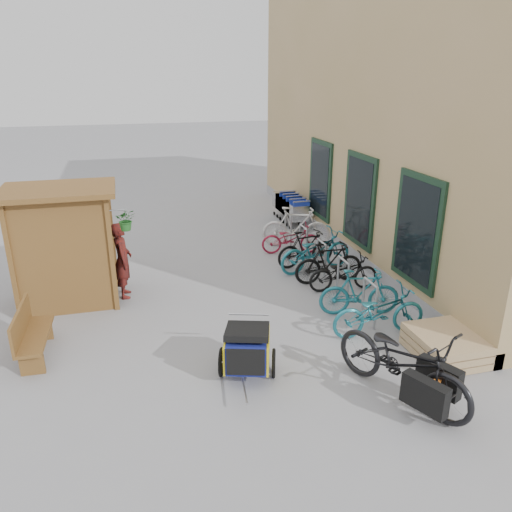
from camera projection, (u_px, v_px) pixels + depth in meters
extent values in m
plane|color=gray|center=(251.00, 339.00, 8.94)|extent=(80.00, 80.00, 0.00)
cube|color=tan|center=(443.00, 111.00, 13.36)|extent=(6.00, 13.00, 7.00)
cube|color=gray|center=(335.00, 238.00, 13.83)|extent=(0.18, 13.00, 0.30)
cube|color=black|center=(417.00, 231.00, 9.67)|extent=(0.06, 1.50, 2.20)
cube|color=black|center=(416.00, 231.00, 9.67)|extent=(0.02, 1.25, 1.95)
cube|color=black|center=(359.00, 200.00, 11.94)|extent=(0.06, 1.50, 2.20)
cube|color=black|center=(358.00, 200.00, 11.93)|extent=(0.02, 1.25, 1.95)
cube|color=black|center=(320.00, 180.00, 14.20)|extent=(0.06, 1.50, 2.20)
cube|color=black|center=(319.00, 180.00, 14.19)|extent=(0.02, 1.25, 1.95)
cube|color=brown|center=(11.00, 264.00, 9.22)|extent=(0.09, 0.09, 2.30)
cube|color=brown|center=(112.00, 256.00, 9.65)|extent=(0.09, 0.09, 2.30)
cube|color=brown|center=(23.00, 243.00, 10.39)|extent=(0.09, 0.09, 2.30)
cube|color=brown|center=(112.00, 236.00, 10.83)|extent=(0.09, 0.09, 2.30)
cube|color=brown|center=(19.00, 253.00, 9.81)|extent=(0.05, 1.30, 2.30)
cube|color=brown|center=(63.00, 259.00, 9.46)|extent=(1.80, 0.05, 2.30)
cube|color=brown|center=(68.00, 239.00, 10.58)|extent=(1.80, 0.05, 2.30)
cube|color=brown|center=(57.00, 190.00, 9.60)|extent=(2.15, 1.65, 0.10)
cube|color=brown|center=(57.00, 261.00, 10.06)|extent=(1.30, 1.15, 0.04)
cube|color=brown|center=(53.00, 233.00, 9.85)|extent=(1.30, 1.15, 0.04)
cylinder|color=#A5A8AD|center=(117.00, 210.00, 9.38)|extent=(0.36, 0.02, 0.02)
imported|color=#205C20|center=(126.00, 220.00, 9.49)|extent=(0.38, 0.33, 0.42)
cylinder|color=#A5A8AD|center=(376.00, 309.00, 9.12)|extent=(0.05, 0.05, 0.84)
cylinder|color=#A5A8AD|center=(363.00, 298.00, 9.58)|extent=(0.05, 0.05, 0.84)
cylinder|color=#A5A8AD|center=(371.00, 283.00, 9.20)|extent=(0.05, 0.50, 0.05)
cylinder|color=#A5A8AD|center=(348.00, 284.00, 10.21)|extent=(0.05, 0.05, 0.84)
cylinder|color=#A5A8AD|center=(338.00, 275.00, 10.66)|extent=(0.05, 0.05, 0.84)
cylinder|color=#A5A8AD|center=(344.00, 260.00, 10.29)|extent=(0.05, 0.50, 0.05)
cylinder|color=#A5A8AD|center=(325.00, 263.00, 11.29)|extent=(0.05, 0.05, 0.84)
cylinder|color=#A5A8AD|center=(317.00, 256.00, 11.75)|extent=(0.05, 0.05, 0.84)
cylinder|color=#A5A8AD|center=(322.00, 242.00, 11.37)|extent=(0.05, 0.50, 0.05)
cylinder|color=#A5A8AD|center=(307.00, 246.00, 12.38)|extent=(0.05, 0.05, 0.84)
cylinder|color=#A5A8AD|center=(300.00, 240.00, 12.83)|extent=(0.05, 0.05, 0.84)
cylinder|color=#A5A8AD|center=(304.00, 227.00, 12.46)|extent=(0.05, 0.50, 0.05)
cylinder|color=#A5A8AD|center=(291.00, 232.00, 13.47)|extent=(0.05, 0.05, 0.84)
cylinder|color=#A5A8AD|center=(285.00, 227.00, 13.92)|extent=(0.05, 0.05, 0.84)
cylinder|color=#A5A8AD|center=(289.00, 215.00, 13.55)|extent=(0.05, 0.50, 0.05)
cube|color=tan|center=(444.00, 353.00, 8.37)|extent=(1.00, 1.20, 0.12)
cube|color=tan|center=(445.00, 345.00, 8.32)|extent=(1.00, 1.20, 0.12)
cube|color=tan|center=(446.00, 338.00, 8.28)|extent=(1.00, 1.20, 0.12)
cube|color=brown|center=(35.00, 336.00, 8.27)|extent=(0.46, 1.40, 0.06)
cube|color=brown|center=(20.00, 323.00, 8.13)|extent=(0.09, 1.39, 0.46)
cube|color=brown|center=(32.00, 364.00, 7.84)|extent=(0.37, 0.07, 0.37)
cube|color=brown|center=(41.00, 331.00, 8.84)|extent=(0.37, 0.07, 0.37)
cube|color=silver|center=(297.00, 211.00, 14.99)|extent=(0.51, 0.79, 0.48)
cube|color=#192FA5|center=(302.00, 204.00, 14.52)|extent=(0.51, 0.04, 0.17)
cylinder|color=silver|center=(302.00, 202.00, 14.47)|extent=(0.54, 0.03, 0.03)
cylinder|color=black|center=(293.00, 230.00, 14.82)|extent=(0.04, 0.11, 0.11)
cube|color=silver|center=(293.00, 208.00, 15.29)|extent=(0.51, 0.79, 0.48)
cube|color=#192FA5|center=(298.00, 201.00, 14.81)|extent=(0.51, 0.04, 0.17)
cylinder|color=silver|center=(298.00, 199.00, 14.76)|extent=(0.54, 0.03, 0.03)
cylinder|color=black|center=(290.00, 227.00, 15.12)|extent=(0.04, 0.11, 0.11)
cube|color=silver|center=(290.00, 206.00, 15.58)|extent=(0.51, 0.79, 0.48)
cube|color=#192FA5|center=(294.00, 198.00, 15.10)|extent=(0.51, 0.04, 0.17)
cylinder|color=silver|center=(295.00, 196.00, 15.06)|extent=(0.54, 0.03, 0.03)
cylinder|color=black|center=(287.00, 224.00, 15.41)|extent=(0.04, 0.11, 0.11)
cube|color=silver|center=(287.00, 203.00, 15.87)|extent=(0.51, 0.79, 0.48)
cube|color=#192FA5|center=(291.00, 196.00, 15.40)|extent=(0.51, 0.04, 0.17)
cylinder|color=silver|center=(291.00, 194.00, 15.35)|extent=(0.54, 0.03, 0.03)
cylinder|color=black|center=(283.00, 221.00, 15.70)|extent=(0.04, 0.11, 0.11)
cube|color=silver|center=(283.00, 201.00, 16.17)|extent=(0.51, 0.79, 0.48)
cube|color=#192FA5|center=(287.00, 194.00, 15.69)|extent=(0.51, 0.04, 0.17)
cylinder|color=silver|center=(288.00, 192.00, 15.64)|extent=(0.54, 0.03, 0.03)
cylinder|color=black|center=(280.00, 219.00, 16.00)|extent=(0.04, 0.11, 0.11)
cube|color=navy|center=(247.00, 349.00, 7.73)|extent=(0.82, 0.95, 0.47)
cube|color=gold|center=(227.00, 349.00, 7.75)|extent=(0.27, 0.78, 0.47)
cube|color=gold|center=(268.00, 349.00, 7.72)|extent=(0.27, 0.78, 0.47)
cube|color=black|center=(246.00, 362.00, 7.33)|extent=(0.55, 0.20, 0.43)
cube|color=black|center=(247.00, 331.00, 7.68)|extent=(0.87, 0.94, 0.23)
torus|color=black|center=(221.00, 362.00, 7.84)|extent=(0.19, 0.46, 0.47)
torus|color=black|center=(274.00, 363.00, 7.80)|extent=(0.19, 0.46, 0.47)
cylinder|color=#B7B7BC|center=(244.00, 389.00, 7.17)|extent=(0.24, 0.66, 0.03)
cylinder|color=#B7B7BC|center=(249.00, 314.00, 8.02)|extent=(0.63, 0.22, 0.03)
imported|color=black|center=(402.00, 361.00, 7.16)|extent=(1.65, 2.39, 1.19)
cube|color=black|center=(425.00, 395.00, 6.66)|extent=(0.43, 0.67, 0.45)
cube|color=black|center=(439.00, 378.00, 7.03)|extent=(0.43, 0.67, 0.45)
cube|color=orange|center=(432.00, 383.00, 6.83)|extent=(0.18, 0.21, 0.12)
imported|color=maroon|center=(122.00, 260.00, 10.38)|extent=(0.39, 0.59, 1.62)
imported|color=#207180|center=(379.00, 312.00, 8.93)|extent=(1.77, 0.65, 0.92)
imported|color=#207180|center=(359.00, 292.00, 9.68)|extent=(1.64, 0.77, 0.95)
imported|color=black|center=(343.00, 273.00, 10.80)|extent=(1.58, 0.62, 0.81)
imported|color=black|center=(329.00, 263.00, 11.16)|extent=(1.59, 0.47, 0.95)
imported|color=#207180|center=(316.00, 251.00, 11.83)|extent=(1.98, 1.01, 0.99)
imported|color=black|center=(306.00, 248.00, 12.12)|extent=(1.56, 0.64, 0.91)
imported|color=maroon|center=(291.00, 239.00, 13.00)|extent=(1.59, 0.81, 0.80)
imported|color=silver|center=(296.00, 227.00, 13.44)|extent=(1.91, 1.08, 1.11)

